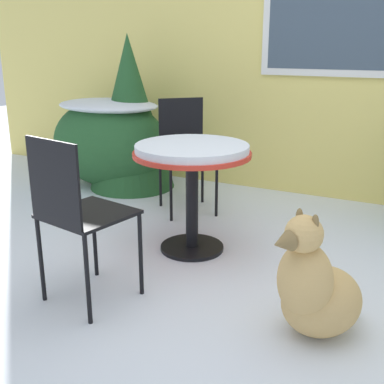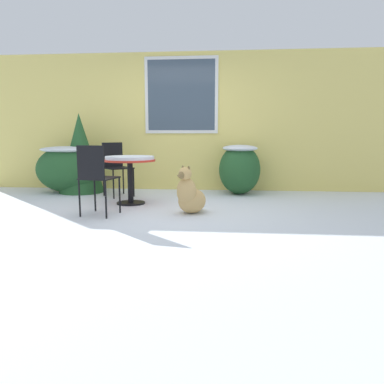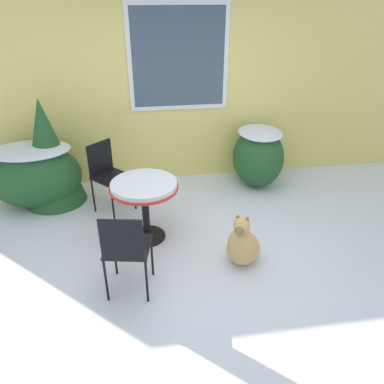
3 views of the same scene
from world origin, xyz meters
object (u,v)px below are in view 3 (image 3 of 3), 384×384
at_px(patio_chair_far_side, 126,248).
at_px(dog, 242,245).
at_px(patio_chair_near_table, 108,173).
at_px(patio_table, 144,193).

distance_m(patio_chair_far_side, dog, 1.27).
xyz_separation_m(patio_chair_far_side, dog, (1.20, 0.26, -0.29)).
bearing_deg(patio_chair_near_table, patio_table, -102.45).
bearing_deg(patio_chair_far_side, dog, -156.95).
relative_size(patio_chair_near_table, dog, 1.41).
relative_size(patio_chair_far_side, dog, 1.41).
height_order(patio_table, patio_chair_near_table, patio_chair_near_table).
relative_size(patio_table, patio_chair_near_table, 0.84).
height_order(patio_table, patio_chair_far_side, patio_chair_far_side).
bearing_deg(patio_chair_near_table, dog, -87.39).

